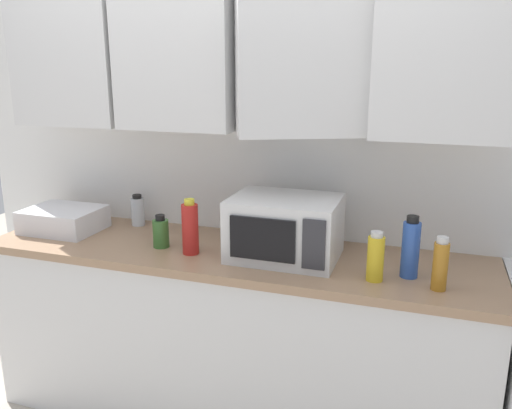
{
  "coord_description": "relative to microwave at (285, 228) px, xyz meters",
  "views": [
    {
      "loc": [
        0.86,
        -2.48,
        1.75
      ],
      "look_at": [
        0.11,
        -0.25,
        1.12
      ],
      "focal_mm": 36.66,
      "sensor_mm": 36.0,
      "label": 1
    }
  ],
  "objects": [
    {
      "name": "bottle_yellow_mustard",
      "position": [
        0.42,
        -0.14,
        -0.04
      ],
      "size": [
        0.07,
        0.07,
        0.21
      ],
      "color": "gold",
      "rests_on": "counter_run"
    },
    {
      "name": "microwave",
      "position": [
        0.0,
        0.0,
        0.0
      ],
      "size": [
        0.48,
        0.37,
        0.28
      ],
      "color": "silver",
      "rests_on": "counter_run"
    },
    {
      "name": "bottle_clear_tall",
      "position": [
        -0.89,
        0.22,
        -0.06
      ],
      "size": [
        0.07,
        0.07,
        0.17
      ],
      "color": "silver",
      "rests_on": "counter_run"
    },
    {
      "name": "wall_back_with_cabinets",
      "position": [
        -0.26,
        0.24,
        0.54
      ],
      "size": [
        3.28,
        0.53,
        2.6
      ],
      "color": "white",
      "rests_on": "ground_plane"
    },
    {
      "name": "bottle_blue_cleaner",
      "position": [
        0.55,
        -0.05,
        -0.02
      ],
      "size": [
        0.07,
        0.07,
        0.26
      ],
      "color": "#2D56B7",
      "rests_on": "counter_run"
    },
    {
      "name": "bottle_amber_vinegar",
      "position": [
        0.67,
        -0.15,
        -0.04
      ],
      "size": [
        0.06,
        0.06,
        0.22
      ],
      "color": "#AD701E",
      "rests_on": "counter_run"
    },
    {
      "name": "dish_rack",
      "position": [
        -1.21,
        0.01,
        -0.08
      ],
      "size": [
        0.38,
        0.3,
        0.12
      ],
      "primitive_type": "cube",
      "color": "silver",
      "rests_on": "counter_run"
    },
    {
      "name": "bottle_green_oil",
      "position": [
        -0.6,
        -0.05,
        -0.07
      ],
      "size": [
        0.08,
        0.08,
        0.16
      ],
      "color": "#386B2D",
      "rests_on": "counter_run"
    },
    {
      "name": "counter_run",
      "position": [
        -0.26,
        0.01,
        -0.59
      ],
      "size": [
        2.41,
        0.63,
        0.9
      ],
      "color": "silver",
      "rests_on": "ground_plane"
    },
    {
      "name": "bottle_red_sauce",
      "position": [
        -0.43,
        -0.09,
        -0.02
      ],
      "size": [
        0.08,
        0.08,
        0.26
      ],
      "color": "red",
      "rests_on": "counter_run"
    }
  ]
}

